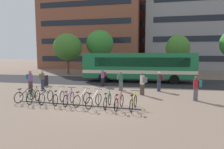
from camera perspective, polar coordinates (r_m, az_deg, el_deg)
name	(u,v)px	position (r m, az deg, el deg)	size (l,w,h in m)	color
ground	(100,105)	(11.79, -3.58, -8.98)	(200.00, 200.00, 0.00)	#7A6656
bus_lane_asphalt	(124,81)	(21.70, 3.76, -2.06)	(80.00, 7.20, 0.01)	#232326
city_bus	(137,66)	(21.36, 7.61, 2.55)	(12.14, 3.24, 3.20)	#196B3D
bike_rack	(75,104)	(11.84, -10.92, -8.56)	(7.92, 0.47, 0.70)	#47474C
parked_bicycle_black_0	(25,95)	(13.73, -24.52, -5.72)	(0.55, 1.70, 0.99)	black
parked_bicycle_green_1	(34,97)	(13.14, -22.39, -6.15)	(0.52, 1.72, 0.99)	black
parked_bicycle_silver_2	(46,97)	(12.79, -19.12, -6.35)	(0.52, 1.72, 0.99)	black
parked_bicycle_white_3	(59,98)	(12.35, -15.62, -6.67)	(0.52, 1.72, 0.99)	black
parked_bicycle_purple_4	(69,98)	(11.98, -12.75, -6.99)	(0.52, 1.72, 0.99)	black
parked_bicycle_silver_5	(82,99)	(11.68, -8.99, -7.25)	(0.61, 1.68, 0.99)	black
parked_bicycle_white_6	(94,101)	(11.19, -5.44, -7.78)	(0.63, 1.68, 0.99)	black
parked_bicycle_green_7	(108,101)	(11.15, -1.34, -7.82)	(0.52, 1.72, 0.99)	black
parked_bicycle_red_8	(119,102)	(10.83, 2.13, -8.24)	(0.52, 1.71, 0.99)	black
parked_bicycle_yellow_9	(133,103)	(10.74, 6.42, -8.39)	(0.52, 1.72, 0.99)	black
commuter_red_pack_0	(103,76)	(18.25, -2.73, -0.58)	(0.51, 0.60, 1.66)	black
commuter_maroon_pack_1	(159,80)	(16.25, 14.03, -1.61)	(0.55, 0.37, 1.63)	#2D3851
commuter_grey_pack_2	(121,80)	(16.07, 2.58, -1.56)	(0.60, 0.57, 1.62)	#565660
commuter_teal_pack_3	(197,87)	(13.74, 23.97, -3.36)	(0.56, 0.38, 1.62)	#565660
commuter_olive_pack_4	(42,78)	(17.81, -20.14, -1.12)	(0.39, 0.56, 1.65)	#2D3851
commuter_grey_pack_5	(143,82)	(14.49, 9.16, -2.32)	(0.60, 0.56, 1.69)	#47382D
commuter_teal_pack_6	(30,80)	(16.70, -23.32, -1.45)	(0.59, 0.46, 1.76)	#47382D
trash_bin	(45,80)	(19.80, -19.29, -1.67)	(0.55, 0.55, 1.03)	#232328
street_tree_0	(68,47)	(30.07, -13.11, 7.96)	(4.28, 4.28, 6.25)	brown
street_tree_1	(178,48)	(28.59, 19.04, 7.42)	(3.32, 3.32, 5.80)	brown
street_tree_2	(100,44)	(30.92, -3.64, 9.20)	(4.36, 4.36, 6.90)	brown
building_left_wing	(93,28)	(45.35, -5.67, 13.63)	(21.45, 12.28, 18.16)	brown
building_right_wing	(205,16)	(47.55, 26.01, 15.35)	(24.75, 13.54, 22.49)	gray
building_centre_block	(130,37)	(52.29, 5.34, 11.09)	(14.45, 13.07, 15.39)	brown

